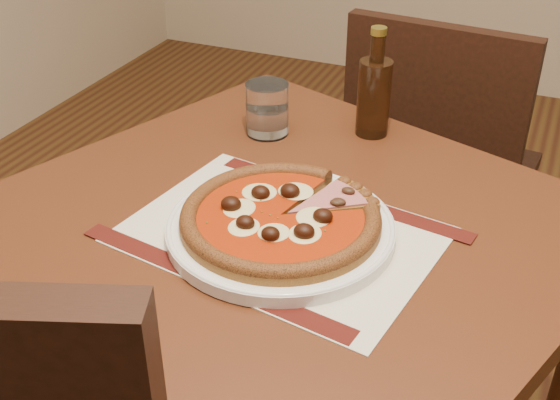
% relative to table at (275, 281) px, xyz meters
% --- Properties ---
extents(table, '(1.03, 1.03, 0.75)m').
position_rel_table_xyz_m(table, '(0.00, 0.00, 0.00)').
color(table, '#592815').
rests_on(table, ground).
extents(chair_far, '(0.44, 0.44, 0.85)m').
position_rel_table_xyz_m(chair_far, '(0.10, 0.75, -0.16)').
color(chair_far, black).
rests_on(chair_far, ground).
extents(placemat, '(0.45, 0.36, 0.00)m').
position_rel_table_xyz_m(placemat, '(0.02, -0.02, 0.10)').
color(placemat, silver).
rests_on(placemat, table).
extents(plate, '(0.31, 0.31, 0.02)m').
position_rel_table_xyz_m(plate, '(0.02, -0.02, 0.11)').
color(plate, white).
rests_on(plate, placemat).
extents(pizza, '(0.27, 0.27, 0.04)m').
position_rel_table_xyz_m(pizza, '(0.02, -0.02, 0.13)').
color(pizza, brown).
rests_on(pizza, plate).
extents(ham_slice, '(0.11, 0.13, 0.02)m').
position_rel_table_xyz_m(ham_slice, '(0.08, 0.05, 0.13)').
color(ham_slice, brown).
rests_on(ham_slice, plate).
extents(water_glass, '(0.09, 0.09, 0.09)m').
position_rel_table_xyz_m(water_glass, '(-0.13, 0.26, 0.15)').
color(water_glass, white).
rests_on(water_glass, table).
extents(bottle, '(0.06, 0.06, 0.19)m').
position_rel_table_xyz_m(bottle, '(0.04, 0.33, 0.18)').
color(bottle, '#351D0D').
rests_on(bottle, table).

